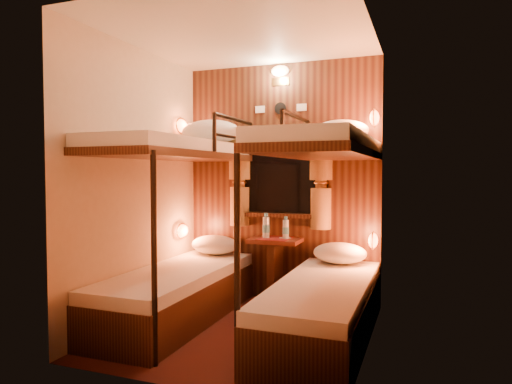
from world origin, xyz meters
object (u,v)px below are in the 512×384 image
at_px(bunk_right, 323,268).
at_px(bunk_left, 178,257).
at_px(table, 275,262).
at_px(bottle_left, 266,227).
at_px(bottle_right, 286,229).

bearing_deg(bunk_right, bunk_left, 180.00).
bearing_deg(table, bunk_right, -50.33).
height_order(bunk_left, bottle_left, bunk_left).
bearing_deg(bunk_right, bottle_right, 124.77).
relative_size(bunk_right, bottle_left, 7.59).
distance_m(bunk_right, table, 1.02).
relative_size(bunk_left, bottle_right, 8.53).
xyz_separation_m(bunk_right, bottle_left, (-0.74, 0.77, 0.20)).
xyz_separation_m(table, bottle_right, (0.11, -0.01, 0.33)).
relative_size(bunk_left, table, 2.90).
bearing_deg(table, bunk_left, -129.67).
xyz_separation_m(bunk_left, table, (0.65, 0.78, -0.14)).
relative_size(bunk_right, table, 2.90).
bearing_deg(bunk_left, table, 50.33).
height_order(bunk_left, bottle_right, bunk_left).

